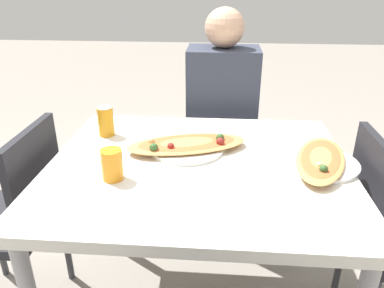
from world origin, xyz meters
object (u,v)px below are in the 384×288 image
at_px(chair_side_left, 15,212).
at_px(pizza_second, 320,161).
at_px(person_seated, 222,108).
at_px(chair_far_seated, 221,138).
at_px(soda_can, 106,121).
at_px(drink_glass, 112,165).
at_px(dining_table, 198,181).
at_px(pizza_main, 187,145).

xyz_separation_m(chair_side_left, pizza_second, (1.18, 0.04, 0.26)).
bearing_deg(person_seated, chair_far_seated, -90.00).
bearing_deg(soda_can, chair_far_seated, 49.14).
xyz_separation_m(person_seated, soda_can, (-0.49, -0.45, 0.09)).
height_order(soda_can, drink_glass, soda_can).
xyz_separation_m(chair_side_left, soda_can, (0.33, 0.24, 0.31)).
bearing_deg(person_seated, soda_can, 42.95).
bearing_deg(chair_far_seated, pizza_second, 114.74).
bearing_deg(chair_far_seated, chair_side_left, 44.48).
relative_size(chair_far_seated, chair_side_left, 1.00).
height_order(dining_table, drink_glass, drink_glass).
xyz_separation_m(dining_table, person_seated, (0.08, 0.68, 0.05)).
relative_size(dining_table, drink_glass, 10.20).
distance_m(chair_side_left, pizza_main, 0.75).
xyz_separation_m(pizza_main, soda_can, (-0.35, 0.12, 0.04)).
distance_m(person_seated, pizza_main, 0.59).
distance_m(drink_glass, pizza_second, 0.73).
xyz_separation_m(dining_table, chair_far_seated, (0.08, 0.79, -0.17)).
height_order(person_seated, pizza_second, person_seated).
relative_size(person_seated, drink_glass, 11.53).
distance_m(chair_side_left, person_seated, 1.10).
height_order(person_seated, soda_can, person_seated).
xyz_separation_m(chair_far_seated, drink_glass, (-0.36, -0.93, 0.30)).
relative_size(soda_can, pizza_second, 0.29).
height_order(dining_table, pizza_second, pizza_second).
bearing_deg(drink_glass, pizza_second, 12.19).
relative_size(chair_far_seated, pizza_main, 1.72).
bearing_deg(drink_glass, chair_side_left, 165.55).
height_order(chair_side_left, soda_can, soda_can).
bearing_deg(chair_side_left, pizza_main, -79.48).
relative_size(chair_side_left, soda_can, 6.90).
relative_size(dining_table, soda_can, 8.72).
relative_size(chair_side_left, pizza_main, 1.72).
bearing_deg(chair_side_left, dining_table, -88.64).
height_order(chair_far_seated, chair_side_left, same).
bearing_deg(soda_can, pizza_main, -18.16).
bearing_deg(pizza_second, chair_far_seated, 114.74).
bearing_deg(drink_glass, soda_can, 109.25).
distance_m(chair_side_left, soda_can, 0.52).
bearing_deg(soda_can, chair_side_left, -143.93).
height_order(person_seated, drink_glass, person_seated).
bearing_deg(pizza_second, soda_can, 166.15).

